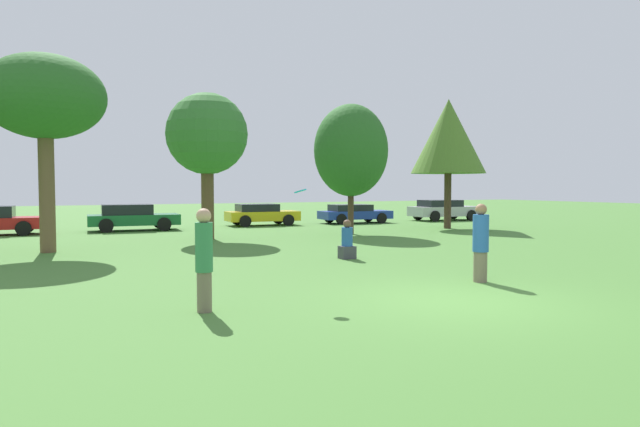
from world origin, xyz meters
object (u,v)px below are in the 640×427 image
(bystander_sitting, at_px, (347,242))
(tree_1, at_px, (45,99))
(frisbee, at_px, (300,191))
(person_catcher, at_px, (481,242))
(tree_3, at_px, (351,151))
(parked_car_yellow, at_px, (261,214))
(tree_2, at_px, (207,135))
(parked_car_blue, at_px, (354,213))
(parked_car_silver, at_px, (443,209))
(parked_car_green, at_px, (132,217))
(tree_4, at_px, (448,137))
(person_thrower, at_px, (204,258))

(bystander_sitting, bearing_deg, tree_1, 144.37)
(frisbee, bearing_deg, person_catcher, -2.60)
(person_catcher, xyz_separation_m, tree_1, (-8.55, 10.41, 4.02))
(tree_3, xyz_separation_m, parked_car_yellow, (-1.67, 6.93, -3.08))
(tree_2, relative_size, tree_3, 1.02)
(frisbee, relative_size, parked_car_blue, 0.06)
(parked_car_yellow, height_order, parked_car_silver, parked_car_silver)
(person_catcher, distance_m, parked_car_green, 19.10)
(person_catcher, bearing_deg, tree_1, -52.53)
(bystander_sitting, xyz_separation_m, tree_4, (10.26, 8.04, 4.12))
(tree_3, bearing_deg, frisbee, -123.32)
(tree_4, distance_m, parked_car_green, 16.00)
(tree_1, bearing_deg, tree_2, 20.20)
(tree_1, bearing_deg, bystander_sitting, -35.63)
(person_thrower, distance_m, tree_1, 11.58)
(tree_1, bearing_deg, parked_car_blue, 26.80)
(parked_car_yellow, bearing_deg, tree_4, -35.61)
(frisbee, relative_size, parked_car_silver, 0.06)
(person_thrower, xyz_separation_m, tree_4, (15.79, 13.04, 3.69))
(parked_car_yellow, xyz_separation_m, parked_car_silver, (11.78, -0.78, 0.06))
(person_catcher, bearing_deg, tree_4, -128.61)
(person_thrower, height_order, person_catcher, person_thrower)
(person_catcher, relative_size, parked_car_silver, 0.39)
(bystander_sitting, relative_size, parked_car_silver, 0.26)
(parked_car_green, height_order, parked_car_silver, parked_car_silver)
(bystander_sitting, xyz_separation_m, tree_1, (-7.85, 5.62, 4.42))
(tree_2, relative_size, parked_car_blue, 1.39)
(frisbee, distance_m, tree_4, 18.91)
(tree_3, bearing_deg, parked_car_silver, 31.30)
(person_catcher, xyz_separation_m, frisbee, (-4.28, 0.19, 1.15))
(person_thrower, height_order, tree_3, tree_3)
(person_thrower, bearing_deg, tree_3, 49.59)
(parked_car_blue, bearing_deg, tree_4, -65.22)
(person_catcher, xyz_separation_m, bystander_sitting, (-0.71, 4.79, -0.40))
(tree_2, xyz_separation_m, parked_car_blue, (10.13, 5.91, -3.57))
(parked_car_yellow, bearing_deg, person_catcher, -92.28)
(tree_3, height_order, tree_4, tree_4)
(parked_car_yellow, relative_size, parked_car_silver, 0.89)
(parked_car_silver, bearing_deg, tree_3, -145.33)
(frisbee, height_order, bystander_sitting, frisbee)
(tree_2, bearing_deg, parked_car_yellow, 54.32)
(tree_4, bearing_deg, parked_car_silver, 52.86)
(frisbee, bearing_deg, parked_car_yellow, 71.88)
(frisbee, xyz_separation_m, parked_car_silver, (17.94, 18.06, -1.35))
(frisbee, height_order, tree_1, tree_1)
(person_catcher, distance_m, parked_car_yellow, 19.13)
(tree_1, distance_m, parked_car_silver, 23.93)
(frisbee, xyz_separation_m, tree_3, (7.83, 11.91, 1.67))
(tree_1, height_order, parked_car_yellow, tree_1)
(parked_car_green, bearing_deg, bystander_sitting, -69.59)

